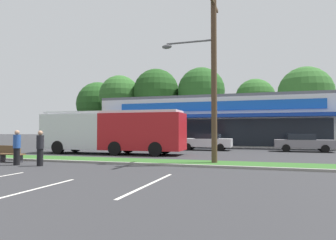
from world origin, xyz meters
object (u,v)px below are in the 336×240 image
object	(u,v)px
car_0	(303,143)
car_3	(206,142)
pedestrian_by_pole	(17,148)
utility_pole	(211,71)
bus_stop_bench	(10,153)
city_bus	(112,131)
pedestrian_near_bench	(40,148)
car_4	(146,141)

from	to	relation	value
car_0	car_3	xyz separation A→B (m)	(-8.21, -0.46, 0.00)
pedestrian_by_pole	utility_pole	bearing A→B (deg)	7.24
utility_pole	car_3	distance (m)	12.60
bus_stop_bench	car_0	xyz separation A→B (m)	(16.74, 14.31, 0.27)
bus_stop_bench	car_0	size ratio (longest dim) A/B	0.34
bus_stop_bench	car_0	distance (m)	22.02
city_bus	car_3	world-z (taller)	city_bus
pedestrian_by_pole	bus_stop_bench	bearing A→B (deg)	133.21
car_3	bus_stop_bench	bearing A→B (deg)	58.36
car_3	pedestrian_near_bench	distance (m)	15.87
bus_stop_bench	pedestrian_near_bench	distance (m)	3.01
city_bus	pedestrian_by_pole	distance (m)	8.41
utility_pole	pedestrian_near_bench	size ratio (longest dim) A/B	5.11
utility_pole	car_3	bearing A→B (deg)	101.85
utility_pole	bus_stop_bench	distance (m)	12.03
utility_pole	car_0	bearing A→B (deg)	64.53
city_bus	bus_stop_bench	size ratio (longest dim) A/B	7.06
car_3	pedestrian_near_bench	bearing A→B (deg)	68.94
pedestrian_near_bench	pedestrian_by_pole	bearing A→B (deg)	139.91
city_bus	car_3	size ratio (longest dim) A/B	2.40
car_3	pedestrian_by_pole	world-z (taller)	pedestrian_by_pole
city_bus	car_4	bearing A→B (deg)	-93.38
city_bus	car_4	distance (m)	6.54
city_bus	bus_stop_bench	world-z (taller)	city_bus
car_0	pedestrian_by_pole	distance (m)	21.67
car_0	car_3	distance (m)	8.22
bus_stop_bench	pedestrian_by_pole	xyz separation A→B (m)	(1.41, -1.01, 0.40)
car_4	car_3	bearing A→B (deg)	0.88
utility_pole	car_4	bearing A→B (deg)	125.68
utility_pole	car_0	size ratio (longest dim) A/B	1.93
car_4	city_bus	bearing A→B (deg)	-91.85
car_0	car_3	world-z (taller)	car_0
car_4	pedestrian_near_bench	world-z (taller)	pedestrian_near_bench
car_0	car_4	xyz separation A→B (m)	(-14.07, -0.55, 0.02)
utility_pole	car_3	size ratio (longest dim) A/B	1.94
utility_pole	city_bus	xyz separation A→B (m)	(-8.51, 5.09, -3.13)
city_bus	pedestrian_near_bench	bearing A→B (deg)	91.00
car_3	pedestrian_by_pole	size ratio (longest dim) A/B	2.61
bus_stop_bench	utility_pole	bearing A→B (deg)	-168.66
utility_pole	pedestrian_by_pole	bearing A→B (deg)	-161.45
pedestrian_near_bench	pedestrian_by_pole	size ratio (longest dim) A/B	0.99
city_bus	pedestrian_by_pole	bearing A→B (deg)	81.25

